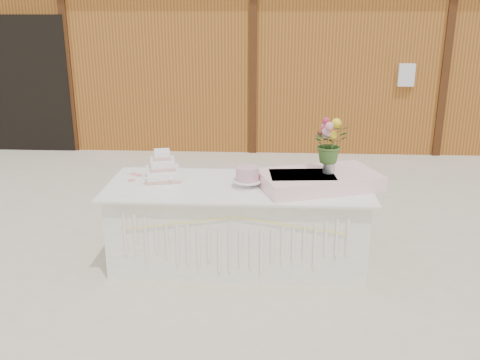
% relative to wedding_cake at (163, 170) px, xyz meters
% --- Properties ---
extents(ground, '(80.00, 80.00, 0.00)m').
position_rel_wedding_cake_xyz_m(ground, '(0.72, -0.12, -0.87)').
color(ground, beige).
rests_on(ground, ground).
extents(barn, '(12.60, 4.60, 3.30)m').
position_rel_wedding_cake_xyz_m(barn, '(0.70, 5.87, 0.81)').
color(barn, '#9E5D21').
rests_on(barn, ground).
extents(cake_table, '(2.40, 1.00, 0.77)m').
position_rel_wedding_cake_xyz_m(cake_table, '(0.72, -0.13, -0.48)').
color(cake_table, white).
rests_on(cake_table, ground).
extents(wedding_cake, '(0.38, 0.38, 0.29)m').
position_rel_wedding_cake_xyz_m(wedding_cake, '(0.00, 0.00, 0.00)').
color(wedding_cake, white).
rests_on(wedding_cake, cake_table).
extents(pink_cake_stand, '(0.26, 0.26, 0.19)m').
position_rel_wedding_cake_xyz_m(pink_cake_stand, '(0.80, -0.18, 0.01)').
color(pink_cake_stand, white).
rests_on(pink_cake_stand, cake_table).
extents(satin_runner, '(1.18, 0.91, 0.13)m').
position_rel_wedding_cake_xyz_m(satin_runner, '(1.44, -0.13, -0.03)').
color(satin_runner, '#FFD3CD').
rests_on(satin_runner, cake_table).
extents(flower_vase, '(0.11, 0.11, 0.15)m').
position_rel_wedding_cake_xyz_m(flower_vase, '(1.53, -0.12, 0.11)').
color(flower_vase, '#A9AAAE').
rests_on(flower_vase, satin_runner).
extents(bouquet, '(0.39, 0.37, 0.35)m').
position_rel_wedding_cake_xyz_m(bouquet, '(1.53, -0.12, 0.35)').
color(bouquet, '#3B6126').
rests_on(bouquet, flower_vase).
extents(loose_flowers, '(0.21, 0.38, 0.02)m').
position_rel_wedding_cake_xyz_m(loose_flowers, '(-0.26, -0.03, -0.09)').
color(loose_flowers, pink).
rests_on(loose_flowers, cake_table).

